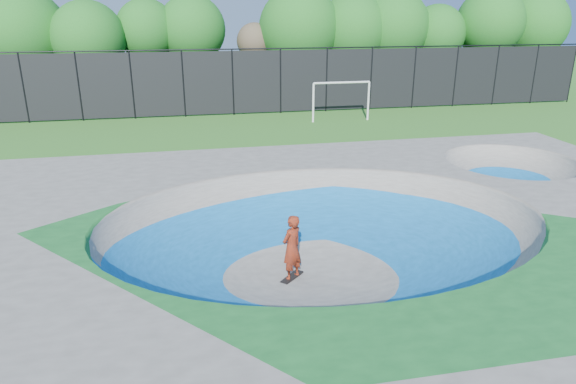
# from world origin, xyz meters

# --- Properties ---
(ground) EXTENTS (120.00, 120.00, 0.00)m
(ground) POSITION_xyz_m (0.00, 0.00, 0.00)
(ground) COLOR #2A661C
(ground) RESTS_ON ground
(skate_deck) EXTENTS (22.00, 14.00, 1.50)m
(skate_deck) POSITION_xyz_m (0.00, 0.00, 0.75)
(skate_deck) COLOR gray
(skate_deck) RESTS_ON ground
(skater) EXTENTS (0.72, 0.68, 1.67)m
(skater) POSITION_xyz_m (-0.82, -0.21, 0.83)
(skater) COLOR red
(skater) RESTS_ON ground
(skateboard) EXTENTS (0.70, 0.72, 0.05)m
(skateboard) POSITION_xyz_m (-0.82, -0.21, 0.03)
(skateboard) COLOR black
(skateboard) RESTS_ON ground
(soccer_goal) EXTENTS (3.50, 0.12, 2.31)m
(soccer_goal) POSITION_xyz_m (6.02, 17.82, 1.61)
(soccer_goal) COLOR silver
(soccer_goal) RESTS_ON ground
(fence) EXTENTS (48.09, 0.09, 4.04)m
(fence) POSITION_xyz_m (0.00, 21.00, 2.10)
(fence) COLOR black
(fence) RESTS_ON ground
(treeline) EXTENTS (53.52, 7.58, 7.91)m
(treeline) POSITION_xyz_m (-0.03, 26.03, 4.90)
(treeline) COLOR #402D20
(treeline) RESTS_ON ground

